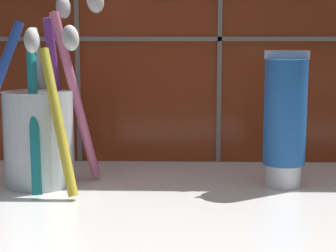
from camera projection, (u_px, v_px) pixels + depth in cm
name	position (u px, v px, depth cm)	size (l,w,h in cm)	color
sink_counter	(211.00, 215.00, 48.33)	(64.26, 35.06, 2.00)	white
toothbrush_cup	(40.00, 127.00, 53.90)	(15.13, 16.55, 18.91)	silver
toothpaste_tube	(285.00, 121.00, 53.15)	(4.20, 4.00, 12.97)	white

